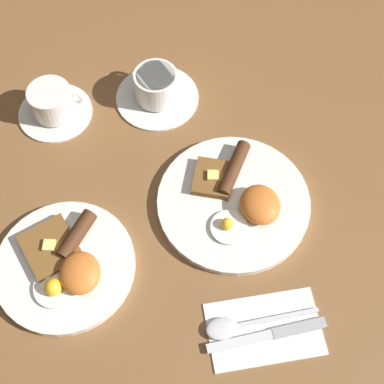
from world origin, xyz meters
name	(u,v)px	position (x,y,z in m)	size (l,w,h in m)	color
ground_plane	(233,204)	(0.00, 0.00, 0.00)	(3.00, 3.00, 0.00)	brown
breakfast_plate_near	(236,200)	(0.00, 0.00, 0.01)	(0.27, 0.27, 0.05)	silver
breakfast_plate_far	(66,264)	(-0.06, 0.31, 0.01)	(0.24, 0.24, 0.05)	silver
teacup_near	(156,89)	(0.27, 0.09, 0.03)	(0.17, 0.17, 0.07)	silver
teacup_far	(53,104)	(0.27, 0.30, 0.03)	(0.15, 0.15, 0.07)	silver
napkin	(264,329)	(-0.23, 0.01, 0.00)	(0.11, 0.18, 0.01)	white
knife	(274,334)	(-0.24, -0.01, 0.01)	(0.02, 0.20, 0.01)	silver
spoon	(233,326)	(-0.22, 0.05, 0.01)	(0.04, 0.19, 0.01)	silver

